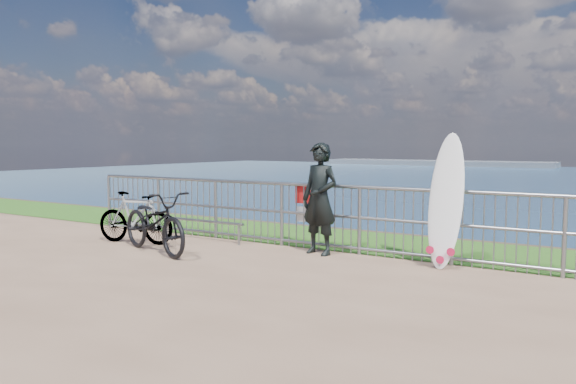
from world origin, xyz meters
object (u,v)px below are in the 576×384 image
Objects in this scene: surfboard at (446,206)px; bicycle_near at (155,222)px; surfer at (320,199)px; bicycle_far at (135,218)px.

surfboard is 1.01× the size of bicycle_near.
bicycle_far is (-3.29, -0.92, -0.44)m from surfer.
surfer reaches higher than bicycle_near.
surfboard is 5.42m from bicycle_far.
surfer is 3.44m from bicycle_far.
bicycle_near is 1.02m from bicycle_far.
surfboard reaches higher than bicycle_near.
surfboard is at bearing 12.93° from surfer.
bicycle_far is at bearing 82.33° from bicycle_near.
bicycle_near is 1.26× the size of bicycle_far.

